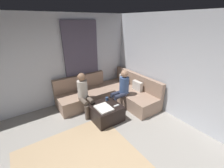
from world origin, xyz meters
TOP-DOWN VIEW (x-y plane):
  - wall_back at (0.00, 2.94)m, footprint 6.00×0.12m
  - wall_left at (-2.94, 0.00)m, footprint 0.12×6.00m
  - curtain_panel at (-2.84, 1.30)m, footprint 0.06×1.10m
  - sectional_couch at (-2.08, 1.88)m, footprint 2.10×2.55m
  - ottoman at (-1.36, 1.24)m, footprint 0.76×0.76m
  - folded_blanket at (-1.26, 1.12)m, footprint 0.44×0.36m
  - coffee_mug at (-1.58, 1.42)m, footprint 0.08×0.08m
  - game_remote at (-1.18, 1.46)m, footprint 0.05×0.15m
  - person_on_couch_back at (-1.58, 1.93)m, footprint 0.30×0.60m
  - person_on_couch_side at (-1.93, 0.91)m, footprint 0.60×0.30m

SIDE VIEW (x-z plane):
  - ottoman at x=-1.36m, z-range 0.00..0.42m
  - sectional_couch at x=-2.08m, z-range -0.15..0.72m
  - game_remote at x=-1.18m, z-range 0.42..0.44m
  - folded_blanket at x=-1.26m, z-range 0.42..0.46m
  - coffee_mug at x=-1.58m, z-range 0.42..0.52m
  - person_on_couch_back at x=-1.58m, z-range 0.06..1.26m
  - person_on_couch_side at x=-1.93m, z-range 0.06..1.26m
  - curtain_panel at x=-2.84m, z-range 0.00..2.50m
  - wall_back at x=0.00m, z-range 0.00..2.70m
  - wall_left at x=-2.94m, z-range 0.00..2.70m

